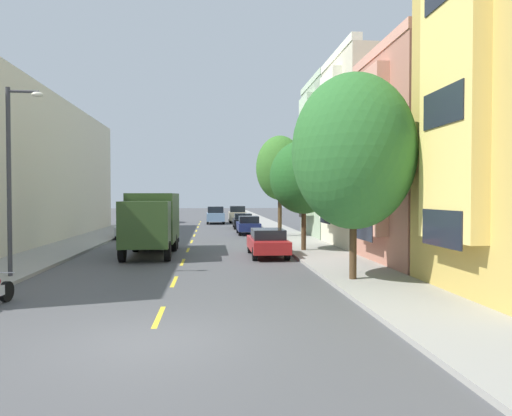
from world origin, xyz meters
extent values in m
plane|color=#4C4C4F|center=(0.00, 30.00, 0.00)|extent=(160.00, 160.00, 0.00)
cube|color=#99968E|center=(-7.10, 28.00, 0.07)|extent=(3.20, 120.00, 0.14)
cube|color=#99968E|center=(7.10, 28.00, 0.07)|extent=(3.20, 120.00, 0.14)
cube|color=yellow|center=(0.00, 2.00, 0.00)|extent=(0.14, 2.20, 0.01)
cube|color=yellow|center=(0.00, 7.00, 0.00)|extent=(0.14, 2.20, 0.01)
cube|color=yellow|center=(0.00, 12.00, 0.00)|extent=(0.14, 2.20, 0.01)
cube|color=yellow|center=(0.00, 17.00, 0.00)|extent=(0.14, 2.20, 0.01)
cube|color=yellow|center=(0.00, 22.00, 0.00)|extent=(0.14, 2.20, 0.01)
cube|color=yellow|center=(0.00, 27.00, 0.00)|extent=(0.14, 2.20, 0.01)
cube|color=yellow|center=(0.00, 32.00, 0.00)|extent=(0.14, 2.20, 0.01)
cube|color=yellow|center=(0.00, 37.00, 0.00)|extent=(0.14, 2.20, 0.01)
cube|color=yellow|center=(0.00, 42.00, 0.00)|extent=(0.14, 2.20, 0.01)
cube|color=yellow|center=(0.00, 47.00, 0.00)|extent=(0.14, 2.20, 0.01)
cube|color=#F9D572|center=(8.42, 3.11, 6.45)|extent=(0.55, 3.12, 9.32)
cube|color=#1E232D|center=(8.13, 3.11, 2.15)|extent=(0.04, 2.37, 1.10)
cube|color=#1E232D|center=(8.13, 3.11, 5.74)|extent=(0.04, 2.37, 1.10)
cube|color=#B27560|center=(13.98, 10.25, 4.67)|extent=(10.56, 6.93, 9.35)
cube|color=#E19B83|center=(8.95, 10.25, 9.57)|extent=(0.60, 6.93, 0.44)
cube|color=#E19B83|center=(8.42, 10.25, 5.05)|extent=(0.55, 3.12, 7.29)
cube|color=#1E232D|center=(8.13, 10.25, 1.68)|extent=(0.04, 2.37, 1.10)
cube|color=#1E232D|center=(8.13, 10.25, 4.49)|extent=(0.04, 2.37, 1.10)
cube|color=#1E232D|center=(8.13, 10.25, 7.29)|extent=(0.04, 2.37, 1.10)
cube|color=beige|center=(14.01, 17.38, 5.63)|extent=(10.62, 6.93, 11.25)
cube|color=white|center=(8.95, 17.38, 11.47)|extent=(0.60, 6.93, 0.44)
cube|color=white|center=(8.42, 17.38, 6.08)|extent=(0.55, 3.12, 8.78)
cube|color=#1E232D|center=(8.13, 17.38, 2.03)|extent=(0.04, 2.37, 1.10)
cube|color=#1E232D|center=(8.13, 17.38, 5.40)|extent=(0.04, 2.37, 1.10)
cube|color=#1E232D|center=(8.13, 17.38, 8.78)|extent=(0.04, 2.37, 1.10)
cube|color=#99AD8E|center=(14.07, 24.52, 5.67)|extent=(10.73, 6.93, 11.33)
cube|color=beige|center=(8.95, 24.52, 11.55)|extent=(0.60, 6.93, 0.44)
cube|color=beige|center=(8.42, 24.52, 6.12)|extent=(0.55, 3.12, 8.84)
cube|color=#1E232D|center=(8.13, 24.52, 2.04)|extent=(0.04, 2.37, 1.10)
cube|color=#1E232D|center=(8.13, 24.52, 5.44)|extent=(0.04, 2.37, 1.10)
cube|color=#1E232D|center=(8.13, 24.52, 8.84)|extent=(0.04, 2.37, 1.10)
cylinder|color=#47331E|center=(6.40, 6.17, 1.38)|extent=(0.26, 0.26, 2.48)
ellipsoid|color=#2D6B2D|center=(6.40, 6.17, 4.70)|extent=(4.40, 4.40, 5.55)
cylinder|color=#47331E|center=(6.40, 15.22, 1.39)|extent=(0.26, 0.26, 2.50)
ellipsoid|color=#235B23|center=(6.40, 15.22, 4.15)|extent=(3.74, 3.74, 4.04)
cylinder|color=#47331E|center=(6.40, 24.27, 1.78)|extent=(0.29, 0.29, 3.27)
ellipsoid|color=#387028|center=(6.40, 24.27, 5.19)|extent=(3.53, 3.53, 4.75)
cylinder|color=#38383D|center=(-6.10, 7.96, 3.63)|extent=(0.16, 0.16, 6.98)
cylinder|color=#38383D|center=(-5.55, 7.96, 6.97)|extent=(1.10, 0.10, 0.10)
ellipsoid|color=silver|center=(-5.05, 7.96, 6.87)|extent=(0.44, 0.28, 0.20)
cube|color=#2D471E|center=(-1.80, 16.16, 1.96)|extent=(2.42, 5.16, 2.59)
cube|color=#2D471E|center=(-1.79, 12.43, 1.76)|extent=(2.31, 1.91, 2.20)
cube|color=black|center=(-1.79, 11.53, 2.24)|extent=(2.02, 0.09, 0.97)
cube|color=black|center=(-1.81, 18.65, 0.43)|extent=(2.40, 0.17, 0.24)
cylinder|color=black|center=(-2.85, 12.38, 0.48)|extent=(0.28, 0.96, 0.96)
cylinder|color=black|center=(-0.73, 12.39, 0.48)|extent=(0.28, 0.96, 0.96)
cylinder|color=black|center=(-2.87, 17.53, 0.48)|extent=(0.28, 0.96, 0.96)
cylinder|color=black|center=(-0.75, 17.53, 0.48)|extent=(0.28, 0.96, 0.96)
cylinder|color=black|center=(-2.86, 16.43, 0.48)|extent=(0.28, 0.96, 0.96)
cylinder|color=black|center=(-0.74, 16.43, 0.48)|extent=(0.28, 0.96, 0.96)
cube|color=tan|center=(4.37, 45.01, 0.78)|extent=(2.01, 4.82, 0.90)
cube|color=black|center=(4.37, 45.01, 1.58)|extent=(1.75, 2.81, 0.70)
cylinder|color=black|center=(5.25, 46.63, 0.33)|extent=(0.23, 0.66, 0.66)
cylinder|color=black|center=(3.52, 46.66, 0.33)|extent=(0.23, 0.66, 0.66)
cylinder|color=black|center=(5.21, 43.37, 0.33)|extent=(0.23, 0.66, 0.66)
cylinder|color=black|center=(3.48, 43.39, 0.33)|extent=(0.23, 0.66, 0.66)
cube|color=black|center=(4.33, 34.75, 0.63)|extent=(1.85, 4.52, 0.60)
cube|color=black|center=(4.33, 34.52, 1.18)|extent=(1.61, 2.18, 0.50)
cylinder|color=black|center=(5.14, 36.27, 0.33)|extent=(0.23, 0.66, 0.66)
cylinder|color=black|center=(3.56, 36.29, 0.33)|extent=(0.23, 0.66, 0.66)
cylinder|color=black|center=(5.11, 33.21, 0.33)|extent=(0.23, 0.66, 0.66)
cylinder|color=black|center=(3.53, 33.23, 0.33)|extent=(0.23, 0.66, 0.66)
cube|color=navy|center=(4.31, 27.72, 0.64)|extent=(1.76, 4.01, 0.62)
cube|color=black|center=(4.32, 27.24, 1.23)|extent=(1.54, 1.69, 0.55)
cylinder|color=black|center=(5.07, 29.08, 0.33)|extent=(0.22, 0.66, 0.66)
cylinder|color=black|center=(3.55, 29.08, 0.33)|extent=(0.22, 0.66, 0.66)
cylinder|color=black|center=(5.08, 26.36, 0.33)|extent=(0.22, 0.66, 0.66)
cylinder|color=black|center=(3.56, 26.36, 0.33)|extent=(0.22, 0.66, 0.66)
cube|color=#B2B5BA|center=(-4.49, 25.18, 0.64)|extent=(1.89, 4.73, 0.62)
cube|color=black|center=(-4.50, 25.55, 1.23)|extent=(1.65, 2.85, 0.55)
cylinder|color=black|center=(-5.26, 23.57, 0.33)|extent=(0.23, 0.66, 0.66)
cylinder|color=black|center=(-3.66, 23.59, 0.33)|extent=(0.23, 0.66, 0.66)
cylinder|color=black|center=(-5.32, 26.76, 0.33)|extent=(0.23, 0.66, 0.66)
cylinder|color=black|center=(-3.72, 26.79, 0.33)|extent=(0.23, 0.66, 0.66)
cube|color=maroon|center=(-4.23, 45.04, 0.78)|extent=(2.01, 4.82, 0.90)
cube|color=black|center=(-4.23, 45.04, 1.58)|extent=(1.75, 2.80, 0.70)
cylinder|color=black|center=(-5.11, 43.42, 0.33)|extent=(0.23, 0.66, 0.66)
cylinder|color=black|center=(-3.38, 43.40, 0.33)|extent=(0.23, 0.66, 0.66)
cylinder|color=black|center=(-5.08, 46.69, 0.33)|extent=(0.23, 0.66, 0.66)
cylinder|color=black|center=(-3.35, 46.66, 0.33)|extent=(0.23, 0.66, 0.66)
cube|color=orange|center=(-4.44, 35.95, 0.63)|extent=(1.92, 4.55, 0.60)
cube|color=black|center=(-4.43, 36.18, 1.18)|extent=(1.64, 2.20, 0.50)
cylinder|color=black|center=(-5.27, 34.45, 0.33)|extent=(0.24, 0.67, 0.66)
cylinder|color=black|center=(-3.69, 34.40, 0.33)|extent=(0.24, 0.67, 0.66)
cylinder|color=black|center=(-5.18, 37.51, 0.33)|extent=(0.24, 0.67, 0.66)
cylinder|color=black|center=(-3.61, 37.46, 0.33)|extent=(0.24, 0.67, 0.66)
cube|color=#AD1E1E|center=(4.21, 13.71, 0.63)|extent=(1.82, 4.51, 0.60)
cube|color=black|center=(4.21, 13.48, 1.18)|extent=(1.59, 2.17, 0.50)
cylinder|color=black|center=(5.01, 15.24, 0.33)|extent=(0.22, 0.66, 0.66)
cylinder|color=black|center=(3.43, 15.24, 0.33)|extent=(0.22, 0.66, 0.66)
cylinder|color=black|center=(5.00, 12.18, 0.33)|extent=(0.22, 0.66, 0.66)
cylinder|color=black|center=(3.42, 12.18, 0.33)|extent=(0.22, 0.66, 0.66)
cube|color=#7A9EC6|center=(1.80, 42.76, 0.78)|extent=(1.95, 4.80, 0.90)
cube|color=black|center=(1.80, 42.76, 1.58)|extent=(1.72, 2.78, 0.70)
cylinder|color=black|center=(2.67, 44.39, 0.33)|extent=(0.22, 0.66, 0.66)
cylinder|color=black|center=(0.94, 44.39, 0.33)|extent=(0.22, 0.66, 0.66)
cylinder|color=black|center=(2.67, 41.13, 0.33)|extent=(0.22, 0.66, 0.66)
cylinder|color=black|center=(0.94, 41.13, 0.33)|extent=(0.22, 0.66, 0.66)
cylinder|color=black|center=(-4.66, 4.17, 0.30)|extent=(0.22, 0.61, 0.60)
cylinder|color=silver|center=(-4.67, 4.05, 0.88)|extent=(0.62, 0.11, 0.03)
camera|label=1|loc=(1.36, -10.20, 3.11)|focal=32.99mm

